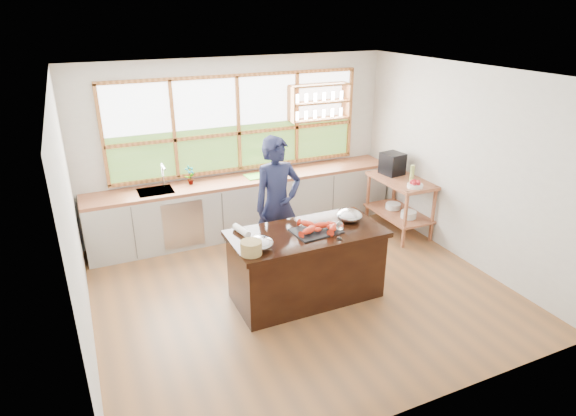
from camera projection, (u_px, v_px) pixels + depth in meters
ground_plane at (299, 288)px, 6.24m from camera, size 5.00×5.00×0.00m
room_shell at (284, 147)px, 6.00m from camera, size 5.02×4.52×2.71m
back_counter at (246, 204)px, 7.69m from camera, size 4.90×0.63×0.90m
right_shelf_unit at (400, 197)px, 7.58m from camera, size 0.62×1.10×0.90m
island at (306, 264)px, 5.89m from camera, size 1.85×0.90×0.90m
cook at (277, 205)px, 6.40m from camera, size 0.71×0.50×1.87m
potted_plant at (190, 175)px, 7.19m from camera, size 0.18×0.16×0.29m
cutting_board at (258, 176)px, 7.59m from camera, size 0.41×0.31×0.01m
espresso_machine at (392, 164)px, 7.64m from camera, size 0.35×0.36×0.34m
wine_bottle at (412, 174)px, 7.30m from camera, size 0.08×0.08×0.26m
fruit_bowl at (415, 184)px, 7.11m from camera, size 0.23×0.23×0.11m
slate_board at (316, 231)px, 5.71m from camera, size 0.58×0.44×0.02m
lobster_pile at (318, 227)px, 5.70m from camera, size 0.52×0.44×0.08m
mixing_bowl_left at (260, 243)px, 5.30m from camera, size 0.31×0.31×0.15m
mixing_bowl_right at (349, 216)px, 5.99m from camera, size 0.32×0.32×0.16m
wine_glass at (340, 227)px, 5.46m from camera, size 0.08×0.08×0.22m
wicker_basket at (251, 248)px, 5.17m from camera, size 0.24×0.24×0.15m
parchment_roll at (241, 231)px, 5.66m from camera, size 0.14×0.31×0.08m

